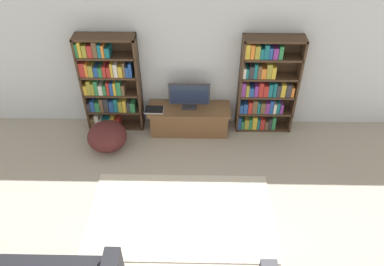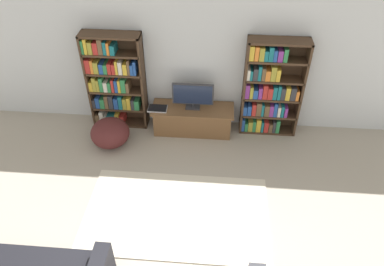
% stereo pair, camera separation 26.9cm
% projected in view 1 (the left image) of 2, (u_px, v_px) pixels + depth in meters
% --- Properties ---
extents(wall_back, '(8.80, 0.06, 2.60)m').
position_uv_depth(wall_back, '(195.00, 56.00, 6.08)').
color(wall_back, silver).
rests_on(wall_back, ground_plane).
extents(bookshelf_left, '(0.96, 0.30, 1.72)m').
position_uv_depth(bookshelf_left, '(109.00, 84.00, 6.24)').
color(bookshelf_left, '#422D1E').
rests_on(bookshelf_left, ground_plane).
extents(bookshelf_right, '(0.96, 0.30, 1.72)m').
position_uv_depth(bookshelf_right, '(265.00, 87.00, 6.21)').
color(bookshelf_right, '#422D1E').
rests_on(bookshelf_right, ground_plane).
extents(tv_stand, '(1.40, 0.50, 0.47)m').
position_uv_depth(tv_stand, '(189.00, 119.00, 6.51)').
color(tv_stand, brown).
rests_on(tv_stand, ground_plane).
extents(television, '(0.69, 0.16, 0.47)m').
position_uv_depth(television, '(189.00, 96.00, 6.22)').
color(television, '#2D2D33').
rests_on(television, tv_stand).
extents(laptop, '(0.32, 0.22, 0.03)m').
position_uv_depth(laptop, '(154.00, 110.00, 6.30)').
color(laptop, '#B7B7BC').
rests_on(laptop, tv_stand).
extents(area_rug, '(2.55, 1.50, 0.02)m').
position_uv_depth(area_rug, '(181.00, 214.00, 5.20)').
color(area_rug, beige).
rests_on(area_rug, ground_plane).
extents(beanbag_ottoman, '(0.64, 0.64, 0.47)m').
position_uv_depth(beanbag_ottoman, '(107.00, 136.00, 6.16)').
color(beanbag_ottoman, '#4C1E1E').
rests_on(beanbag_ottoman, ground_plane).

